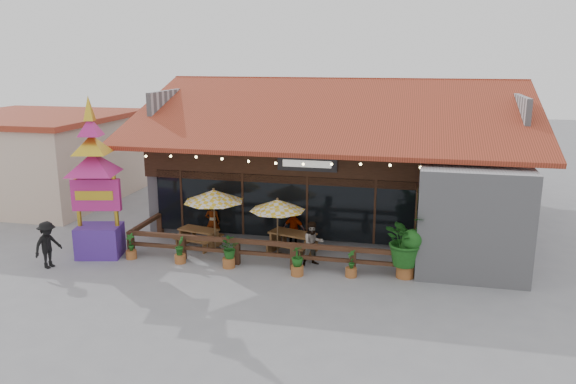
% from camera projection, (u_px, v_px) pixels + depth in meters
% --- Properties ---
extents(ground, '(100.00, 100.00, 0.00)m').
position_uv_depth(ground, '(311.00, 265.00, 19.35)').
color(ground, gray).
rests_on(ground, ground).
extents(restaurant_building, '(15.50, 14.73, 6.09)m').
position_uv_depth(restaurant_building, '(344.00, 166.00, 25.03)').
color(restaurant_building, '#9E9EA2').
rests_on(restaurant_building, ground).
extents(patio_railing, '(10.00, 2.60, 0.92)m').
position_uv_depth(patio_railing, '(246.00, 246.00, 19.44)').
color(patio_railing, '#442A18').
rests_on(patio_railing, ground).
extents(neighbor_building, '(8.40, 8.40, 4.22)m').
position_uv_depth(neighbor_building, '(36.00, 157.00, 27.78)').
color(neighbor_building, beige).
rests_on(neighbor_building, ground).
extents(umbrella_left, '(2.53, 2.53, 2.37)m').
position_uv_depth(umbrella_left, '(214.00, 196.00, 20.33)').
color(umbrella_left, brown).
rests_on(umbrella_left, ground).
extents(umbrella_right, '(2.61, 2.61, 2.14)m').
position_uv_depth(umbrella_right, '(277.00, 205.00, 19.84)').
color(umbrella_right, brown).
rests_on(umbrella_right, ground).
extents(picnic_table_left, '(1.71, 1.56, 0.70)m').
position_uv_depth(picnic_table_left, '(199.00, 235.00, 21.06)').
color(picnic_table_left, brown).
rests_on(picnic_table_left, ground).
extents(picnic_table_right, '(1.99, 1.84, 0.79)m').
position_uv_depth(picnic_table_right, '(292.00, 239.00, 20.37)').
color(picnic_table_right, brown).
rests_on(picnic_table_right, ground).
extents(thai_sign_tower, '(2.72, 2.72, 6.15)m').
position_uv_depth(thai_sign_tower, '(94.00, 167.00, 19.45)').
color(thai_sign_tower, '#4C2791').
rests_on(thai_sign_tower, ground).
extents(tropical_plant, '(2.07, 2.03, 2.16)m').
position_uv_depth(tropical_plant, '(407.00, 241.00, 17.99)').
color(tropical_plant, '#985629').
rests_on(tropical_plant, ground).
extents(diner_a, '(0.62, 0.48, 1.53)m').
position_uv_depth(diner_a, '(213.00, 222.00, 21.68)').
color(diner_a, '#381E11').
rests_on(diner_a, ground).
extents(diner_b, '(0.94, 0.88, 1.54)m').
position_uv_depth(diner_b, '(313.00, 244.00, 19.17)').
color(diner_b, '#381E11').
rests_on(diner_b, ground).
extents(diner_c, '(0.91, 0.50, 1.47)m').
position_uv_depth(diner_c, '(294.00, 229.00, 20.89)').
color(diner_c, '#381E11').
rests_on(diner_c, ground).
extents(pedestrian, '(0.85, 1.17, 1.63)m').
position_uv_depth(pedestrian, '(48.00, 245.00, 18.93)').
color(pedestrian, black).
rests_on(pedestrian, ground).
extents(planter_a, '(0.38, 0.38, 0.93)m').
position_uv_depth(planter_a, '(131.00, 248.00, 19.86)').
color(planter_a, '#985629').
rests_on(planter_a, ground).
extents(planter_b, '(0.39, 0.39, 0.95)m').
position_uv_depth(planter_b, '(180.00, 251.00, 19.43)').
color(planter_b, '#985629').
rests_on(planter_b, ground).
extents(planter_c, '(0.80, 0.75, 1.04)m').
position_uv_depth(planter_c, '(229.00, 251.00, 18.98)').
color(planter_c, '#985629').
rests_on(planter_c, ground).
extents(planter_d, '(0.53, 0.53, 1.01)m').
position_uv_depth(planter_d, '(297.00, 261.00, 18.32)').
color(planter_d, '#985629').
rests_on(planter_d, ground).
extents(planter_e, '(0.38, 0.39, 0.92)m').
position_uv_depth(planter_e, '(351.00, 265.00, 18.23)').
color(planter_e, '#985629').
rests_on(planter_e, ground).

